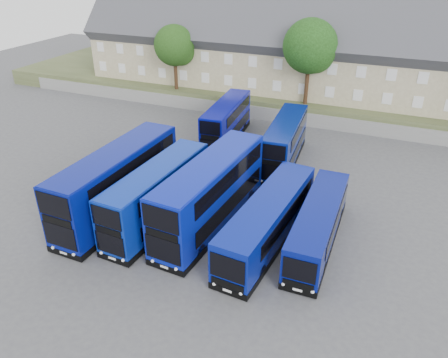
% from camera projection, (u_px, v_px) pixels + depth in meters
% --- Properties ---
extents(ground, '(120.00, 120.00, 0.00)m').
position_uv_depth(ground, '(185.00, 238.00, 29.78)').
color(ground, '#49494E').
rests_on(ground, ground).
extents(retaining_wall, '(70.00, 0.40, 1.50)m').
position_uv_depth(retaining_wall, '(283.00, 116.00, 48.92)').
color(retaining_wall, slate).
rests_on(retaining_wall, ground).
extents(earth_bank, '(80.00, 20.00, 2.00)m').
position_uv_depth(earth_bank, '(305.00, 90.00, 56.92)').
color(earth_bank, '#444E2C').
rests_on(earth_bank, ground).
extents(terrace_row, '(48.00, 10.40, 11.20)m').
position_uv_depth(terrace_row, '(276.00, 50.00, 52.05)').
color(terrace_row, tan).
rests_on(terrace_row, earth_bank).
extents(dd_front_left, '(3.15, 12.32, 4.87)m').
position_uv_depth(dd_front_left, '(118.00, 184.00, 31.67)').
color(dd_front_left, navy).
rests_on(dd_front_left, ground).
extents(dd_front_mid, '(3.05, 10.80, 4.24)m').
position_uv_depth(dd_front_mid, '(158.00, 196.00, 30.66)').
color(dd_front_mid, '#0827A1').
rests_on(dd_front_mid, ground).
extents(dd_front_right, '(3.59, 12.24, 4.80)m').
position_uv_depth(dd_front_right, '(210.00, 195.00, 30.33)').
color(dd_front_right, '#091AA7').
rests_on(dd_front_right, ground).
extents(dd_rear_left, '(3.09, 10.09, 3.95)m').
position_uv_depth(dd_rear_left, '(226.00, 123.00, 43.84)').
color(dd_rear_left, '#080E9B').
rests_on(dd_rear_left, ground).
extents(dd_rear_right, '(3.11, 10.28, 4.02)m').
position_uv_depth(dd_rear_right, '(285.00, 143.00, 39.21)').
color(dd_rear_right, navy).
rests_on(dd_rear_right, ground).
extents(coach_east_a, '(3.44, 11.97, 3.23)m').
position_uv_depth(coach_east_a, '(268.00, 222.00, 28.74)').
color(coach_east_a, '#07188D').
rests_on(coach_east_a, ground).
extents(coach_east_b, '(2.37, 10.69, 2.91)m').
position_uv_depth(coach_east_b, '(318.00, 226.00, 28.60)').
color(coach_east_b, navy).
rests_on(coach_east_b, ground).
extents(tree_west, '(4.80, 4.80, 7.65)m').
position_uv_depth(tree_west, '(176.00, 47.00, 51.56)').
color(tree_west, '#382314').
rests_on(tree_west, earth_bank).
extents(tree_mid, '(5.76, 5.76, 9.18)m').
position_uv_depth(tree_mid, '(312.00, 48.00, 46.02)').
color(tree_mid, '#382314').
rests_on(tree_mid, earth_bank).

